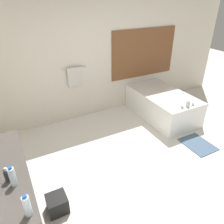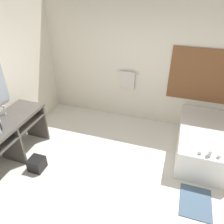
# 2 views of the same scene
# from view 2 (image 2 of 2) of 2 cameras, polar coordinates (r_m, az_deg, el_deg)

# --- Properties ---
(ground_plane) EXTENTS (16.00, 16.00, 0.00)m
(ground_plane) POSITION_cam_2_polar(r_m,az_deg,el_deg) (3.80, -0.55, -19.23)
(ground_plane) COLOR silver
(ground_plane) RESTS_ON ground
(wall_back_with_blinds) EXTENTS (7.40, 0.13, 2.70)m
(wall_back_with_blinds) POSITION_cam_2_polar(r_m,az_deg,el_deg) (4.81, 8.62, 12.05)
(wall_back_with_blinds) COLOR silver
(wall_back_with_blinds) RESTS_ON ground_plane
(vanity_counter) EXTENTS (0.58, 1.57, 0.86)m
(vanity_counter) POSITION_cam_2_polar(r_m,az_deg,el_deg) (4.23, -25.50, -4.84)
(vanity_counter) COLOR #4C4742
(vanity_counter) RESTS_ON ground_plane
(sink_faucet) EXTENTS (0.09, 0.04, 0.18)m
(sink_faucet) POSITION_cam_2_polar(r_m,az_deg,el_deg) (4.29, -26.30, 0.45)
(sink_faucet) COLOR silver
(sink_faucet) RESTS_ON vanity_counter
(bathtub) EXTENTS (0.93, 1.66, 0.68)m
(bathtub) POSITION_cam_2_polar(r_m,az_deg,el_deg) (4.53, 22.85, -6.82)
(bathtub) COLOR white
(bathtub) RESTS_ON ground_plane
(soap_dispenser) EXTENTS (0.06, 0.06, 0.17)m
(soap_dispenser) POSITION_cam_2_polar(r_m,az_deg,el_deg) (3.91, -27.31, -3.25)
(soap_dispenser) COLOR #28282D
(soap_dispenser) RESTS_ON vanity_counter
(waste_bin) EXTENTS (0.25, 0.25, 0.24)m
(waste_bin) POSITION_cam_2_polar(r_m,az_deg,el_deg) (4.21, -19.05, -12.72)
(waste_bin) COLOR black
(waste_bin) RESTS_ON ground_plane
(bath_mat) EXTENTS (0.47, 0.60, 0.02)m
(bath_mat) POSITION_cam_2_polar(r_m,az_deg,el_deg) (3.85, 20.98, -21.13)
(bath_mat) COLOR slate
(bath_mat) RESTS_ON ground_plane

